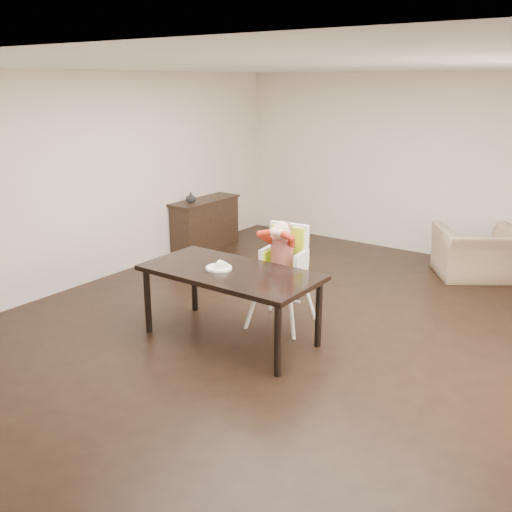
# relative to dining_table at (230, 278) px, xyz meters

# --- Properties ---
(ground) EXTENTS (7.00, 7.00, 0.00)m
(ground) POSITION_rel_dining_table_xyz_m (0.39, 0.66, -0.67)
(ground) COLOR black
(ground) RESTS_ON ground
(room_walls) EXTENTS (6.02, 7.02, 2.71)m
(room_walls) POSITION_rel_dining_table_xyz_m (0.39, 0.66, 1.18)
(room_walls) COLOR beige
(room_walls) RESTS_ON ground
(dining_table) EXTENTS (1.80, 0.90, 0.75)m
(dining_table) POSITION_rel_dining_table_xyz_m (0.00, 0.00, 0.00)
(dining_table) COLOR black
(dining_table) RESTS_ON ground
(high_chair) EXTENTS (0.54, 0.54, 1.17)m
(high_chair) POSITION_rel_dining_table_xyz_m (0.22, 0.64, 0.15)
(high_chair) COLOR white
(high_chair) RESTS_ON ground
(plate) EXTENTS (0.35, 0.35, 0.08)m
(plate) POSITION_rel_dining_table_xyz_m (-0.11, -0.04, 0.11)
(plate) COLOR white
(plate) RESTS_ON dining_table
(armchair) EXTENTS (1.25, 1.15, 0.92)m
(armchair) POSITION_rel_dining_table_xyz_m (1.53, 3.46, -0.21)
(armchair) COLOR #9D8264
(armchair) RESTS_ON ground
(sideboard) EXTENTS (0.44, 1.26, 0.79)m
(sideboard) POSITION_rel_dining_table_xyz_m (-2.39, 2.42, -0.27)
(sideboard) COLOR black
(sideboard) RESTS_ON ground
(vase) EXTENTS (0.16, 0.17, 0.16)m
(vase) POSITION_rel_dining_table_xyz_m (-2.39, 2.10, 0.20)
(vase) COLOR #99999E
(vase) RESTS_ON sideboard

